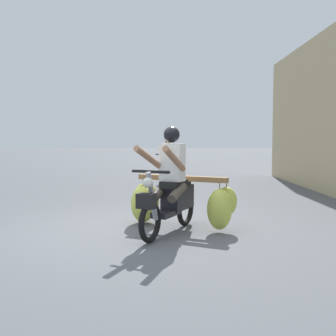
# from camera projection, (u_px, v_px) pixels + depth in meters

# --- Properties ---
(ground_plane) EXTENTS (120.00, 120.00, 0.00)m
(ground_plane) POSITION_uv_depth(u_px,v_px,m) (131.00, 231.00, 6.12)
(ground_plane) COLOR #56595E
(motorbike_main_loaded) EXTENTS (1.73, 1.87, 1.58)m
(motorbike_main_loaded) POSITION_uv_depth(u_px,v_px,m) (170.00, 197.00, 6.25)
(motorbike_main_loaded) COLOR black
(motorbike_main_loaded) RESTS_ON ground
(motorbike_distant_ahead_left) EXTENTS (0.60, 1.60, 1.40)m
(motorbike_distant_ahead_left) POSITION_uv_depth(u_px,v_px,m) (166.00, 164.00, 13.28)
(motorbike_distant_ahead_left) COLOR black
(motorbike_distant_ahead_left) RESTS_ON ground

